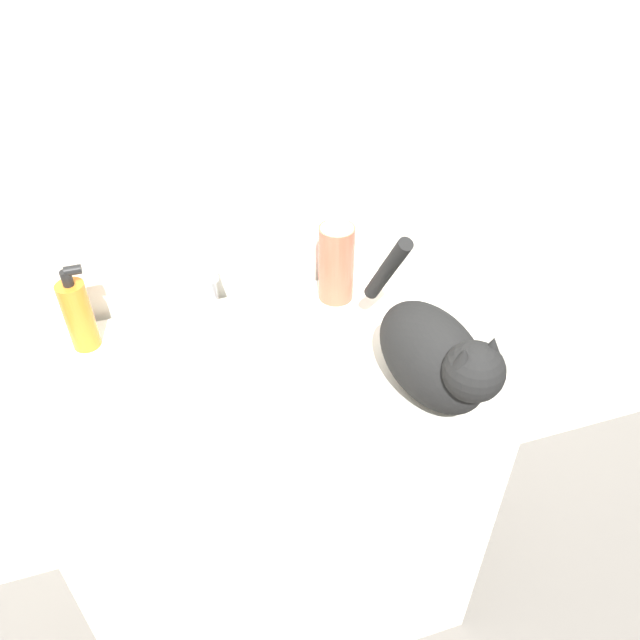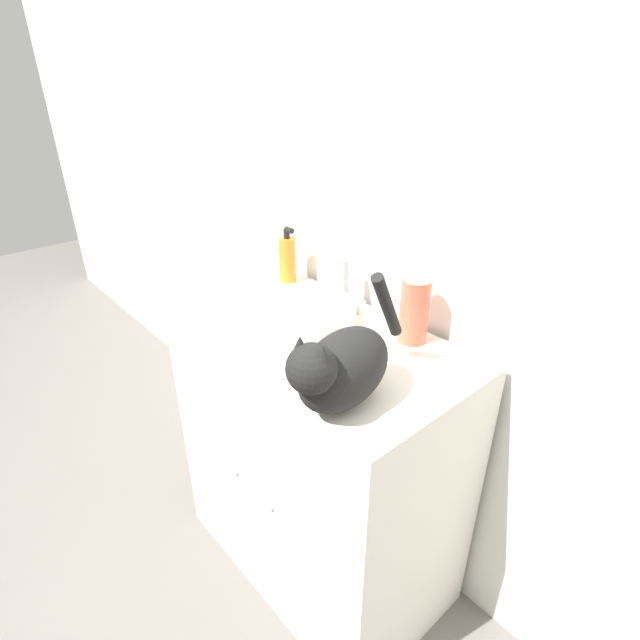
# 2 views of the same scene
# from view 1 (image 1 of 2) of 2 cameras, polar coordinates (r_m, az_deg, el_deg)

# --- Properties ---
(wall_back) EXTENTS (6.00, 0.05, 2.50)m
(wall_back) POSITION_cam_1_polar(r_m,az_deg,el_deg) (1.22, -8.52, 17.88)
(wall_back) COLOR silver
(wall_back) RESTS_ON ground_plane
(vanity_cabinet) EXTENTS (0.84, 0.49, 0.87)m
(vanity_cabinet) POSITION_cam_1_polar(r_m,az_deg,el_deg) (1.53, -3.44, -15.94)
(vanity_cabinet) COLOR silver
(vanity_cabinet) RESTS_ON ground_plane
(sink_basin) EXTENTS (0.29, 0.29, 0.05)m
(sink_basin) POSITION_cam_1_polar(r_m,az_deg,el_deg) (1.18, -8.39, -3.25)
(sink_basin) COLOR silver
(sink_basin) RESTS_ON vanity_cabinet
(faucet) EXTENTS (0.15, 0.09, 0.16)m
(faucet) POSITION_cam_1_polar(r_m,az_deg,el_deg) (1.27, -9.84, 2.52)
(faucet) COLOR silver
(faucet) RESTS_ON vanity_cabinet
(cat) EXTENTS (0.18, 0.38, 0.26)m
(cat) POSITION_cam_1_polar(r_m,az_deg,el_deg) (1.09, 10.55, -3.23)
(cat) COLOR black
(cat) RESTS_ON vanity_cabinet
(soap_bottle) EXTENTS (0.06, 0.05, 0.19)m
(soap_bottle) POSITION_cam_1_polar(r_m,az_deg,el_deg) (1.27, -21.22, 0.53)
(soap_bottle) COLOR orange
(soap_bottle) RESTS_ON vanity_cabinet
(spray_bottle) EXTENTS (0.07, 0.07, 0.21)m
(spray_bottle) POSITION_cam_1_polar(r_m,az_deg,el_deg) (1.29, 1.51, 5.74)
(spray_bottle) COLOR #EF6047
(spray_bottle) RESTS_ON vanity_cabinet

